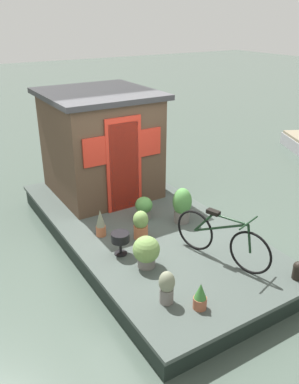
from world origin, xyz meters
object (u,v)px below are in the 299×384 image
Objects in this scene: potted_plant_lavender at (182,205)px; potted_plant_rosemary at (144,207)px; bicycle at (221,239)px; mooring_bollard at (298,270)px; charcoal_grill at (120,239)px; houseboat_cabin at (101,143)px; potted_plant_sage at (141,225)px; potted_plant_geranium at (200,297)px; potted_plant_fern at (146,251)px; potted_plant_succulent at (101,223)px; potted_plant_ivy at (167,287)px.

potted_plant_lavender is 1.54× the size of potted_plant_rosemary.
bicycle is 5.72× the size of mooring_bollard.
potted_plant_rosemary is (1.77, 0.31, -0.15)m from bicycle.
bicycle reaches higher than charcoal_grill.
houseboat_cabin is 2.28m from potted_plant_sage.
potted_plant_fern is at bearing 5.26° from potted_plant_geranium.
potted_plant_succulent is 2.01m from potted_plant_ivy.
potted_plant_lavender is at bearing -102.03° from potted_plant_succulent.
potted_plant_rosemary is at bearing -80.91° from potted_plant_succulent.
bicycle is at bearing -149.39° from potted_plant_sage.
potted_plant_rosemary is (-1.54, -0.10, -0.83)m from houseboat_cabin.
potted_plant_rosemary is at bearing -14.33° from potted_plant_geranium.
potted_plant_succulent is (-1.69, 0.83, -0.83)m from houseboat_cabin.
bicycle is at bearing -53.04° from potted_plant_geranium.
potted_plant_succulent is at bearing 99.09° from potted_plant_rosemary.
potted_plant_lavender is at bearing -9.43° from bicycle.
potted_plant_ivy is (-0.39, 1.24, -0.13)m from bicycle.
potted_plant_ivy is (-1.58, 0.53, -0.01)m from potted_plant_sage.
potted_plant_fern is at bearing 155.59° from potted_plant_sage.
bicycle reaches higher than potted_plant_ivy.
charcoal_grill is at bearing 132.22° from potted_plant_rosemary.
potted_plant_geranium reaches higher than charcoal_grill.
bicycle is 3.15× the size of potted_plant_sage.
mooring_bollard is at bearing -160.80° from potted_plant_rosemary.
bicycle is 3.21× the size of potted_plant_fern.
potted_plant_ivy is at bearing -179.92° from potted_plant_succulent.
houseboat_cabin reaches higher than potted_plant_sage.
potted_plant_fern is at bearing 150.77° from potted_plant_rosemary.
potted_plant_geranium is at bearing -174.74° from potted_plant_fern.
charcoal_grill is (-0.26, 0.52, 0.03)m from potted_plant_sage.
potted_plant_ivy is (-1.70, 1.46, -0.09)m from potted_plant_lavender.
potted_plant_geranium is 0.89× the size of potted_plant_rosemary.
potted_plant_sage reaches higher than potted_plant_ivy.
potted_plant_fern is (-0.86, 1.26, -0.08)m from potted_plant_lavender.
houseboat_cabin reaches higher than potted_plant_rosemary.
houseboat_cabin is 4.46m from mooring_bollard.
potted_plant_sage is at bearing 97.01° from potted_plant_lavender.
potted_plant_sage is 1.92m from potted_plant_geranium.
bicycle is at bearing 170.57° from potted_plant_lavender.
houseboat_cabin is 4.42× the size of potted_plant_fern.
potted_plant_sage is (-0.42, -0.54, 0.03)m from potted_plant_succulent.
potted_plant_lavender is at bearing -55.76° from potted_plant_fern.
potted_plant_lavender is 1.50m from potted_plant_succulent.
potted_plant_geranium is (-4.01, 0.53, -0.88)m from houseboat_cabin.
houseboat_cabin is at bearing 7.06° from bicycle.
potted_plant_succulent is 1.28× the size of potted_plant_geranium.
potted_plant_succulent is 3.17m from mooring_bollard.
houseboat_cabin is 2.21m from potted_plant_lavender.
potted_plant_sage is 1.06× the size of potted_plant_ivy.
houseboat_cabin reaches higher than potted_plant_geranium.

